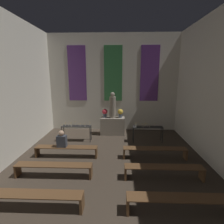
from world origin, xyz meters
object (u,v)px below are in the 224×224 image
object	(u,v)px
pew_back_left	(66,149)
altar	(113,126)
statue	(113,106)
candle_rack_left	(76,128)
candle_rack_right	(147,129)
person_seated	(62,140)
pew_second_left	(33,197)
pew_third_left	(54,167)
flower_vase_left	(105,113)
pew_back_right	(155,150)
pew_third_right	(164,169)
pew_second_right	(179,201)
flower_vase_right	(120,113)

from	to	relation	value
pew_back_left	altar	bearing A→B (deg)	57.92
statue	pew_back_left	world-z (taller)	statue
candle_rack_left	candle_rack_right	bearing A→B (deg)	0.03
pew_back_left	person_seated	size ratio (longest dim) A/B	3.65
pew_second_left	pew_back_left	distance (m)	2.76
altar	pew_third_left	world-z (taller)	altar
flower_vase_left	pew_back_right	world-z (taller)	flower_vase_left
statue	pew_second_left	bearing A→B (deg)	-107.40
pew_third_left	pew_third_right	xyz separation A→B (m)	(3.46, 0.00, 0.00)
pew_third_right	pew_back_right	distance (m)	1.38
statue	pew_third_left	bearing A→B (deg)	-112.68
altar	pew_back_right	world-z (taller)	altar
pew_second_left	pew_back_right	size ratio (longest dim) A/B	1.00
pew_third_left	pew_back_right	size ratio (longest dim) A/B	1.00
pew_second_left	pew_third_left	size ratio (longest dim) A/B	1.00
altar	pew_third_left	size ratio (longest dim) A/B	0.53
pew_second_left	pew_back_right	bearing A→B (deg)	38.57
altar	pew_back_left	xyz separation A→B (m)	(-1.73, -2.76, -0.14)
pew_second_left	pew_second_right	distance (m)	3.46
altar	pew_back_left	bearing A→B (deg)	-122.08
altar	candle_rack_right	bearing A→B (deg)	-31.59
candle_rack_right	pew_third_left	size ratio (longest dim) A/B	0.59
pew_second_left	flower_vase_left	bearing A→B (deg)	76.62
statue	flower_vase_left	world-z (taller)	statue
pew_third_right	pew_back_left	bearing A→B (deg)	158.26
statue	pew_back_left	distance (m)	3.49
pew_second_right	pew_second_left	bearing A→B (deg)	180.00
candle_rack_left	pew_third_left	distance (m)	3.11
statue	flower_vase_left	distance (m)	0.55
pew_second_left	pew_third_left	distance (m)	1.38
pew_back_right	pew_back_left	bearing A→B (deg)	180.00
statue	pew_back_right	xyz separation A→B (m)	(1.73, -2.76, -1.24)
pew_second_right	person_seated	bearing A→B (deg)	142.70
statue	pew_back_right	distance (m)	3.49
flower_vase_right	pew_third_left	bearing A→B (deg)	-117.41
pew_third_right	pew_second_right	bearing A→B (deg)	-90.00
pew_back_right	candle_rack_left	bearing A→B (deg)	153.69
pew_third_left	person_seated	size ratio (longest dim) A/B	3.65
pew_back_left	candle_rack_left	bearing A→B (deg)	89.80
person_seated	candle_rack_right	bearing A→B (deg)	25.40
flower_vase_left	flower_vase_right	world-z (taller)	same
altar	person_seated	bearing A→B (deg)	-124.43
pew_third_right	person_seated	bearing A→B (deg)	159.15
pew_second_right	person_seated	distance (m)	4.58
statue	pew_back_right	size ratio (longest dim) A/B	0.56
pew_third_right	pew_back_right	world-z (taller)	same
flower_vase_right	pew_second_left	world-z (taller)	flower_vase_right
flower_vase_right	pew_second_left	xyz separation A→B (m)	(-2.15, -5.53, -0.88)
altar	pew_second_left	xyz separation A→B (m)	(-1.73, -5.53, -0.14)
pew_back_left	person_seated	xyz separation A→B (m)	(-0.16, 0.00, 0.39)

